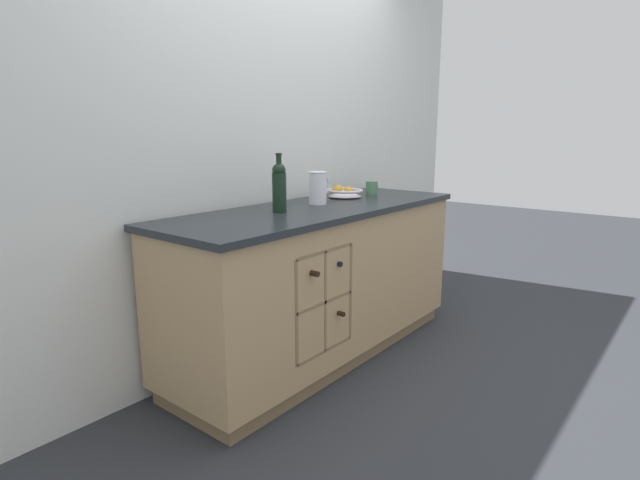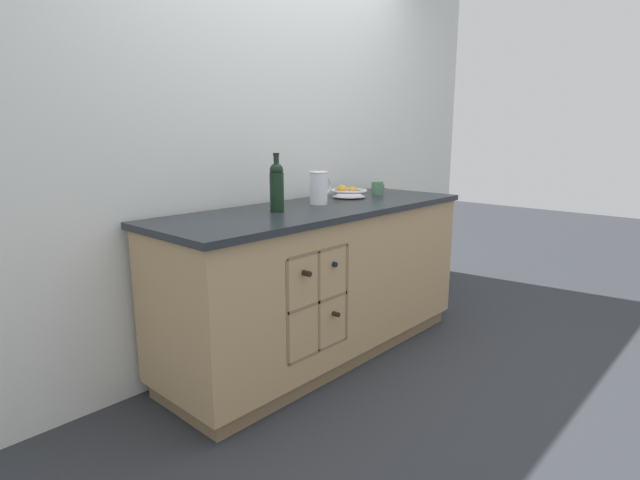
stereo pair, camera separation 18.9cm
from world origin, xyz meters
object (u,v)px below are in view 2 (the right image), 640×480
object	(u,v)px
fruit_bowl	(349,192)
white_pitcher	(319,187)
ceramic_mug	(378,188)
standing_wine_bottle	(277,186)

from	to	relation	value
fruit_bowl	white_pitcher	world-z (taller)	white_pitcher
white_pitcher	fruit_bowl	bearing A→B (deg)	8.99
fruit_bowl	ceramic_mug	size ratio (longest dim) A/B	2.01
white_pitcher	standing_wine_bottle	distance (m)	0.38
ceramic_mug	standing_wine_bottle	distance (m)	0.98
ceramic_mug	white_pitcher	bearing A→B (deg)	-179.14
ceramic_mug	fruit_bowl	bearing A→B (deg)	170.16
fruit_bowl	standing_wine_bottle	bearing A→B (deg)	-172.74
fruit_bowl	white_pitcher	bearing A→B (deg)	-171.01
standing_wine_bottle	ceramic_mug	bearing A→B (deg)	2.70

